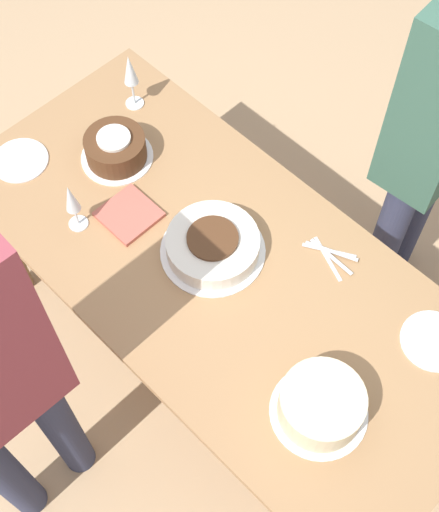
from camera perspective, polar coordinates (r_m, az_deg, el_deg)
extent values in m
plane|color=tan|center=(2.88, 0.00, -8.25)|extent=(12.00, 12.00, 0.00)
cube|color=#9E754C|center=(2.20, 0.00, -0.86)|extent=(1.80, 0.83, 0.03)
cylinder|color=brown|center=(3.01, -6.54, 9.28)|extent=(0.07, 0.07, 0.73)
cylinder|color=brown|center=(2.83, -16.93, 1.40)|extent=(0.07, 0.07, 0.73)
cylinder|color=white|center=(2.21, -0.54, 0.42)|extent=(0.33, 0.33, 0.01)
cylinder|color=silver|center=(2.18, -0.55, 0.90)|extent=(0.29, 0.29, 0.07)
cylinder|color=#4C2D19|center=(2.15, -0.55, 1.44)|extent=(0.16, 0.16, 0.01)
cylinder|color=white|center=(2.44, -8.18, 7.86)|extent=(0.24, 0.24, 0.01)
cylinder|color=#4C2D19|center=(2.41, -8.32, 8.55)|extent=(0.20, 0.20, 0.09)
cylinder|color=silver|center=(2.37, -8.47, 9.31)|extent=(0.11, 0.11, 0.01)
cylinder|color=white|center=(2.01, 7.93, -12.25)|extent=(0.27, 0.27, 0.01)
cylinder|color=beige|center=(1.96, 8.14, -11.71)|extent=(0.23, 0.23, 0.11)
cylinder|color=silver|center=(2.59, -6.79, 12.04)|extent=(0.06, 0.06, 0.00)
cylinder|color=silver|center=(2.55, -6.92, 12.86)|extent=(0.01, 0.01, 0.10)
cone|color=silver|center=(2.47, -7.19, 14.60)|extent=(0.05, 0.05, 0.12)
cylinder|color=silver|center=(2.31, -11.21, 2.56)|extent=(0.06, 0.06, 0.00)
cylinder|color=silver|center=(2.27, -11.40, 3.17)|extent=(0.01, 0.01, 0.08)
cone|color=silver|center=(2.19, -11.83, 4.58)|extent=(0.05, 0.05, 0.11)
cylinder|color=silver|center=(2.16, 16.75, -6.52)|extent=(0.19, 0.19, 0.01)
cylinder|color=silver|center=(2.50, -15.65, 7.37)|extent=(0.19, 0.19, 0.01)
cube|color=silver|center=(2.22, 8.65, -0.23)|extent=(0.16, 0.07, 0.00)
cube|color=silver|center=(2.23, 8.77, 0.43)|extent=(0.15, 0.09, 0.00)
cube|color=silver|center=(2.22, 8.93, -0.06)|extent=(0.17, 0.02, 0.00)
cube|color=silver|center=(2.23, 8.96, 0.38)|extent=(0.16, 0.08, 0.00)
cube|color=#B75B4C|center=(2.29, -7.26, 3.32)|extent=(0.17, 0.17, 0.02)
cylinder|color=#2D334C|center=(2.86, 15.55, 3.91)|extent=(0.11, 0.11, 0.79)
cylinder|color=#2D334C|center=(2.73, 13.15, 1.05)|extent=(0.11, 0.11, 0.79)
cylinder|color=#2D334C|center=(2.41, -17.01, -16.13)|extent=(0.11, 0.11, 0.84)
cylinder|color=#2D334C|center=(2.41, -12.72, -12.95)|extent=(0.11, 0.11, 0.84)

